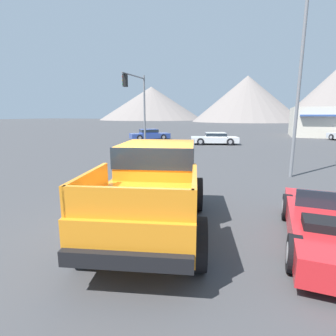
# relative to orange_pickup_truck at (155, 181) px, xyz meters

# --- Properties ---
(ground_plane) EXTENTS (320.00, 320.00, 0.00)m
(ground_plane) POSITION_rel_orange_pickup_truck_xyz_m (-0.28, -0.08, -1.13)
(ground_plane) COLOR #424244
(orange_pickup_truck) EXTENTS (3.32, 5.36, 1.99)m
(orange_pickup_truck) POSITION_rel_orange_pickup_truck_xyz_m (0.00, 0.00, 0.00)
(orange_pickup_truck) COLOR orange
(orange_pickup_truck) RESTS_ON ground_plane
(parked_car_white) EXTENTS (4.65, 3.00, 1.09)m
(parked_car_white) POSITION_rel_orange_pickup_truck_xyz_m (-2.16, 18.87, -0.56)
(parked_car_white) COLOR white
(parked_car_white) RESTS_ON ground_plane
(parked_car_blue) EXTENTS (4.45, 4.12, 1.17)m
(parked_car_blue) POSITION_rel_orange_pickup_truck_xyz_m (-9.84, 20.95, -0.53)
(parked_car_blue) COLOR #334C9E
(parked_car_blue) RESTS_ON ground_plane
(traffic_light_main) EXTENTS (0.38, 3.65, 5.92)m
(traffic_light_main) POSITION_rel_orange_pickup_truck_xyz_m (-7.52, 13.65, 3.00)
(traffic_light_main) COLOR slate
(traffic_light_main) RESTS_ON ground_plane
(street_lamp_post) EXTENTS (0.90, 0.24, 8.69)m
(street_lamp_post) POSITION_rel_orange_pickup_truck_xyz_m (3.56, 6.92, 4.02)
(street_lamp_post) COLOR slate
(street_lamp_post) RESTS_ON ground_plane
(distant_mountain_range) EXTENTS (131.49, 73.47, 19.88)m
(distant_mountain_range) POSITION_rel_orange_pickup_truck_xyz_m (-24.22, 118.33, 8.08)
(distant_mountain_range) COLOR gray
(distant_mountain_range) RESTS_ON ground_plane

